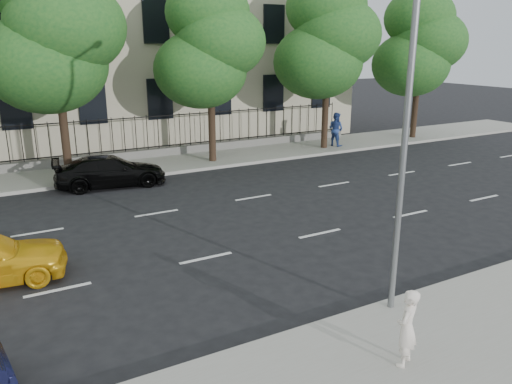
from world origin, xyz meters
The scene contains 12 objects.
ground centered at (0.00, 0.00, 0.00)m, with size 120.00×120.00×0.00m, color black.
far_sidewalk centered at (0.00, 14.00, 0.07)m, with size 60.00×4.00×0.15m, color gray.
lane_markings centered at (0.00, 4.75, 0.01)m, with size 49.60×4.62×0.01m, color silver, non-canonical shape.
iron_fence centered at (0.00, 15.70, 0.65)m, with size 30.00×0.50×2.20m.
street_light centered at (2.50, -1.77, 5.15)m, with size 0.25×3.32×8.05m.
tree_c centered at (-1.96, 13.36, 6.41)m, with size 5.89×5.50×9.80m.
tree_d centered at (5.04, 13.36, 5.84)m, with size 5.34×4.94×8.84m.
tree_e centered at (12.04, 13.36, 6.20)m, with size 5.71×5.31×9.46m.
tree_f centered at (19.04, 13.36, 5.88)m, with size 5.52×5.12×9.01m.
black_sedan centered at (-0.57, 11.39, 0.67)m, with size 1.87×4.61×1.34m, color black.
woman_near centered at (1.21, -4.01, 0.91)m, with size 0.55×0.36×1.51m, color white.
pedestrian_far centered at (12.87, 13.29, 1.12)m, with size 0.95×0.74×1.95m, color navy.
Camera 1 is at (-5.07, -9.70, 5.89)m, focal length 35.00 mm.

